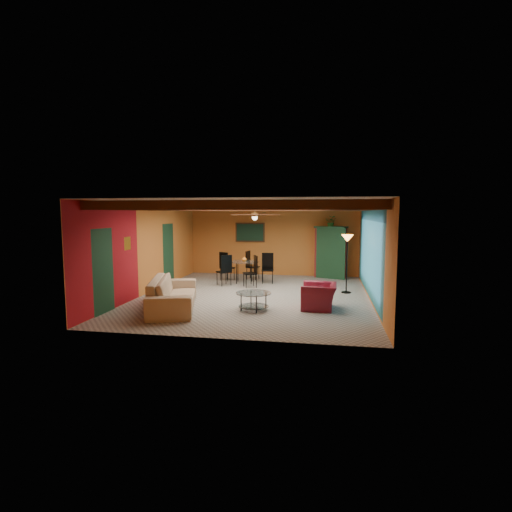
% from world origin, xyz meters
% --- Properties ---
extents(room, '(6.52, 8.01, 2.71)m').
position_xyz_m(room, '(0.00, 0.11, 2.36)').
color(room, gray).
rests_on(room, ground).
extents(sofa, '(1.75, 2.85, 0.78)m').
position_xyz_m(sofa, '(-1.77, -1.85, 0.39)').
color(sofa, tan).
rests_on(sofa, ground).
extents(armchair, '(0.88, 1.00, 0.64)m').
position_xyz_m(armchair, '(1.88, -1.23, 0.32)').
color(armchair, maroon).
rests_on(armchair, ground).
extents(coffee_table, '(1.16, 1.16, 0.46)m').
position_xyz_m(coffee_table, '(0.27, -1.67, 0.23)').
color(coffee_table, white).
rests_on(coffee_table, ground).
extents(dining_table, '(2.23, 2.23, 1.04)m').
position_xyz_m(dining_table, '(-0.73, 2.05, 0.52)').
color(dining_table, white).
rests_on(dining_table, ground).
extents(armoire, '(1.17, 0.85, 1.86)m').
position_xyz_m(armoire, '(2.20, 3.70, 0.93)').
color(armoire, maroon).
rests_on(armoire, ground).
extents(floor_lamp, '(0.46, 0.46, 1.78)m').
position_xyz_m(floor_lamp, '(2.65, 0.91, 0.89)').
color(floor_lamp, black).
rests_on(floor_lamp, ground).
extents(ceiling_fan, '(1.50, 1.50, 0.44)m').
position_xyz_m(ceiling_fan, '(0.00, 0.00, 2.36)').
color(ceiling_fan, '#472614').
rests_on(ceiling_fan, ceiling).
extents(painting, '(1.05, 0.03, 0.65)m').
position_xyz_m(painting, '(-0.90, 3.96, 1.65)').
color(painting, black).
rests_on(painting, wall_back).
extents(potted_plant, '(0.48, 0.44, 0.45)m').
position_xyz_m(potted_plant, '(2.20, 3.70, 2.08)').
color(potted_plant, '#26661E').
rests_on(potted_plant, armoire).
extents(vase, '(0.20, 0.20, 0.17)m').
position_xyz_m(vase, '(-0.73, 2.05, 1.13)').
color(vase, orange).
rests_on(vase, dining_table).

